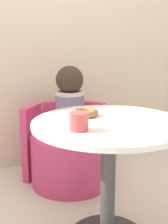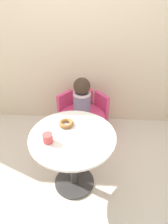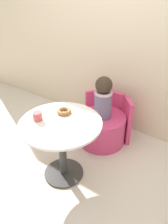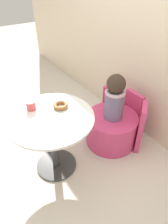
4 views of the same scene
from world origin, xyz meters
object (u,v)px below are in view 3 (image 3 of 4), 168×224
at_px(tub_chair, 102,129).
at_px(cup, 38,116).
at_px(donut, 64,111).
at_px(child_figure, 103,98).
at_px(round_table, 61,136).

height_order(tub_chair, cup, cup).
xyz_separation_m(donut, cup, (-0.12, -0.23, 0.02)).
xyz_separation_m(tub_chair, cup, (-0.22, -0.79, 0.51)).
distance_m(child_figure, donut, 0.57).
distance_m(round_table, tub_chair, 0.77).
bearing_deg(child_figure, round_table, -92.53).
distance_m(round_table, donut, 0.23).
bearing_deg(donut, cup, -116.93).
bearing_deg(cup, round_table, 26.01).
height_order(tub_chair, donut, donut).
relative_size(tub_chair, donut, 4.04).
height_order(round_table, tub_chair, round_table).
bearing_deg(donut, child_figure, 79.46).
height_order(donut, cup, cup).
height_order(child_figure, cup, child_figure).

